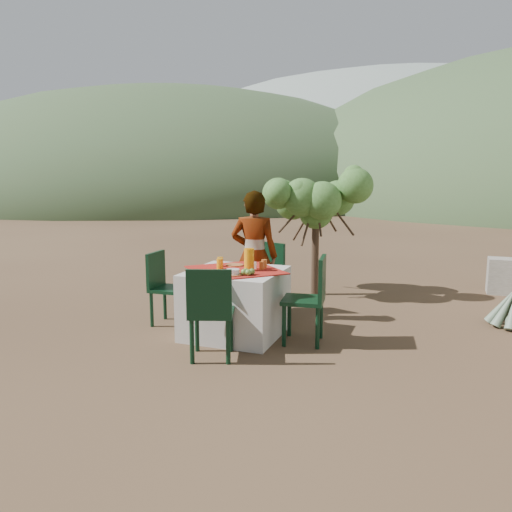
# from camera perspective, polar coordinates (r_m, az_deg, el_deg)

# --- Properties ---
(ground) EXTENTS (160.00, 160.00, 0.00)m
(ground) POSITION_cam_1_polar(r_m,az_deg,el_deg) (5.54, 2.86, -9.95)
(ground) COLOR #3E2A1C
(ground) RESTS_ON ground
(table) EXTENTS (1.30, 1.30, 0.76)m
(table) POSITION_cam_1_polar(r_m,az_deg,el_deg) (5.73, -2.36, -5.30)
(table) COLOR beige
(table) RESTS_ON ground
(chair_far) EXTENTS (0.55, 0.55, 0.94)m
(chair_far) POSITION_cam_1_polar(r_m,az_deg,el_deg) (6.58, 1.14, -2.13)
(chair_far) COLOR black
(chair_far) RESTS_ON ground
(chair_near) EXTENTS (0.55, 0.55, 0.94)m
(chair_near) POSITION_cam_1_polar(r_m,az_deg,el_deg) (4.92, -5.20, -6.09)
(chair_near) COLOR black
(chair_near) RESTS_ON ground
(chair_left) EXTENTS (0.43, 0.43, 0.89)m
(chair_left) POSITION_cam_1_polar(r_m,az_deg,el_deg) (6.21, -10.45, -3.21)
(chair_left) COLOR black
(chair_left) RESTS_ON ground
(chair_right) EXTENTS (0.50, 0.50, 0.96)m
(chair_right) POSITION_cam_1_polar(r_m,az_deg,el_deg) (5.44, 6.29, -4.50)
(chair_right) COLOR black
(chair_right) RESTS_ON ground
(person) EXTENTS (0.65, 0.47, 1.63)m
(person) POSITION_cam_1_polar(r_m,az_deg,el_deg) (6.26, -0.21, 0.04)
(person) COLOR #8C6651
(person) RESTS_ON ground
(shrub_tree) EXTENTS (1.44, 1.42, 1.70)m
(shrub_tree) POSITION_cam_1_polar(r_m,az_deg,el_deg) (7.58, 7.35, 5.58)
(shrub_tree) COLOR #3E2B1F
(shrub_tree) RESTS_ON ground
(hill_near_left) EXTENTS (40.00, 40.00, 16.00)m
(hill_near_left) POSITION_cam_1_polar(r_m,az_deg,el_deg) (40.12, -8.99, 6.60)
(hill_near_left) COLOR #334B2A
(hill_near_left) RESTS_ON ground
(hill_far_center) EXTENTS (60.00, 60.00, 24.00)m
(hill_far_center) POSITION_cam_1_polar(r_m,az_deg,el_deg) (57.29, 14.80, 7.19)
(hill_far_center) COLOR gray
(hill_far_center) RESTS_ON ground
(plate_far) EXTENTS (0.21, 0.21, 0.01)m
(plate_far) POSITION_cam_1_polar(r_m,az_deg,el_deg) (5.88, -2.46, -1.04)
(plate_far) COLOR brown
(plate_far) RESTS_ON table
(plate_near) EXTENTS (0.23, 0.23, 0.01)m
(plate_near) POSITION_cam_1_polar(r_m,az_deg,el_deg) (5.47, -4.03, -1.84)
(plate_near) COLOR brown
(plate_near) RESTS_ON table
(glass_far) EXTENTS (0.07, 0.07, 0.11)m
(glass_far) POSITION_cam_1_polar(r_m,az_deg,el_deg) (5.84, -4.11, -0.66)
(glass_far) COLOR orange
(glass_far) RESTS_ON table
(glass_near) EXTENTS (0.07, 0.07, 0.12)m
(glass_near) POSITION_cam_1_polar(r_m,az_deg,el_deg) (5.66, -4.16, -0.91)
(glass_near) COLOR orange
(glass_near) RESTS_ON table
(juice_pitcher) EXTENTS (0.11, 0.11, 0.25)m
(juice_pitcher) POSITION_cam_1_polar(r_m,az_deg,el_deg) (5.56, -0.79, -0.41)
(juice_pitcher) COLOR orange
(juice_pitcher) RESTS_ON table
(bowl_plate) EXTENTS (0.21, 0.21, 0.01)m
(bowl_plate) POSITION_cam_1_polar(r_m,az_deg,el_deg) (5.34, -2.65, -2.12)
(bowl_plate) COLOR brown
(bowl_plate) RESTS_ON table
(white_bowl) EXTENTS (0.14, 0.14, 0.05)m
(white_bowl) POSITION_cam_1_polar(r_m,az_deg,el_deg) (5.33, -2.65, -1.78)
(white_bowl) COLOR silver
(white_bowl) RESTS_ON bowl_plate
(jar_left) EXTENTS (0.06, 0.06, 0.09)m
(jar_left) POSITION_cam_1_polar(r_m,az_deg,el_deg) (5.64, 0.65, -1.11)
(jar_left) COLOR #C26022
(jar_left) RESTS_ON table
(jar_right) EXTENTS (0.06, 0.06, 0.10)m
(jar_right) POSITION_cam_1_polar(r_m,az_deg,el_deg) (5.71, 0.94, -0.91)
(jar_right) COLOR #C26022
(jar_right) RESTS_ON table
(napkin_holder) EXTENTS (0.06, 0.04, 0.08)m
(napkin_holder) POSITION_cam_1_polar(r_m,az_deg,el_deg) (5.68, -0.25, -1.08)
(napkin_holder) COLOR silver
(napkin_holder) RESTS_ON table
(fruit_cluster) EXTENTS (0.14, 0.13, 0.07)m
(fruit_cluster) POSITION_cam_1_polar(r_m,az_deg,el_deg) (5.33, -0.99, -1.82)
(fruit_cluster) COLOR olive
(fruit_cluster) RESTS_ON table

